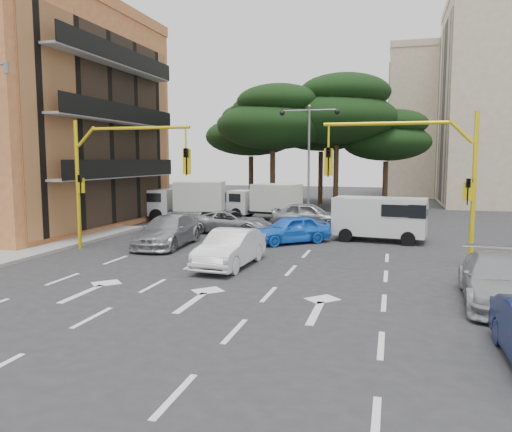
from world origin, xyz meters
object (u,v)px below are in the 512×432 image
at_px(car_silver_parked, 498,280).
at_px(van_white, 380,219).
at_px(car_silver_wagon, 168,231).
at_px(signal_mast_right, 424,168).
at_px(car_white_hatch, 230,248).
at_px(signal_mast_left, 111,167).
at_px(car_silver_cross_a, 231,222).
at_px(box_truck_a, 186,201).
at_px(car_blue_compact, 291,229).
at_px(car_silver_cross_b, 308,215).
at_px(street_lamp_center, 309,142).
at_px(box_truck_b, 264,202).

distance_m(car_silver_parked, van_white, 11.38).
xyz_separation_m(car_silver_wagon, car_silver_parked, (13.56, -6.44, -0.03)).
height_order(car_silver_wagon, car_silver_parked, car_silver_wagon).
distance_m(signal_mast_right, car_silver_wagon, 12.21).
xyz_separation_m(signal_mast_right, car_white_hatch, (-7.26, -1.92, -3.16)).
height_order(signal_mast_right, signal_mast_left, same).
height_order(car_silver_wagon, car_silver_cross_a, car_silver_wagon).
distance_m(car_silver_cross_a, box_truck_a, 7.09).
bearing_deg(car_silver_cross_a, car_blue_compact, -119.33).
bearing_deg(car_silver_cross_b, signal_mast_left, 145.45).
bearing_deg(car_silver_parked, car_silver_cross_a, 139.74).
relative_size(street_lamp_center, box_truck_b, 1.52).
height_order(street_lamp_center, car_white_hatch, street_lamp_center).
bearing_deg(van_white, car_white_hatch, -27.75).
distance_m(car_silver_cross_b, box_truck_a, 8.94).
relative_size(car_white_hatch, box_truck_b, 0.86).
height_order(signal_mast_left, car_silver_cross_b, signal_mast_left).
distance_m(signal_mast_right, box_truck_b, 16.91).
height_order(signal_mast_left, car_silver_parked, signal_mast_left).
xyz_separation_m(street_lamp_center, car_silver_wagon, (-4.86, -12.28, -4.69)).
bearing_deg(box_truck_b, car_blue_compact, -146.63).
bearing_deg(car_silver_parked, signal_mast_right, 115.28).
distance_m(car_silver_cross_a, car_silver_cross_b, 5.29).
relative_size(signal_mast_right, signal_mast_left, 1.00).
bearing_deg(car_blue_compact, street_lamp_center, 143.28).
bearing_deg(signal_mast_right, box_truck_b, 126.03).
bearing_deg(signal_mast_right, van_white, 106.31).
relative_size(car_silver_wagon, car_silver_parked, 1.04).
xyz_separation_m(car_white_hatch, van_white, (5.49, 7.97, 0.42)).
distance_m(car_white_hatch, car_silver_cross_b, 12.23).
height_order(street_lamp_center, van_white, street_lamp_center).
xyz_separation_m(car_silver_wagon, car_silver_cross_b, (5.50, 8.53, 0.04)).
relative_size(car_white_hatch, car_silver_parked, 0.90).
bearing_deg(street_lamp_center, car_silver_cross_a, -113.59).
height_order(signal_mast_left, car_blue_compact, signal_mast_left).
height_order(car_silver_cross_b, box_truck_b, box_truck_b).
bearing_deg(car_silver_parked, car_silver_wagon, 157.96).
relative_size(signal_mast_left, car_blue_compact, 1.46).
bearing_deg(car_silver_cross_b, box_truck_a, 82.37).
xyz_separation_m(signal_mast_right, car_silver_cross_a, (-10.02, 6.64, -3.25)).
relative_size(car_blue_compact, car_silver_wagon, 0.81).
relative_size(car_white_hatch, car_silver_cross_a, 0.96).
height_order(signal_mast_right, box_truck_a, signal_mast_right).
distance_m(street_lamp_center, car_silver_wagon, 14.01).
relative_size(signal_mast_left, car_silver_cross_a, 1.31).
bearing_deg(street_lamp_center, car_blue_compact, -85.67).
relative_size(car_silver_wagon, box_truck_b, 1.00).
height_order(signal_mast_right, car_silver_cross_a, signal_mast_right).
bearing_deg(signal_mast_right, car_silver_cross_a, 146.46).
relative_size(van_white, box_truck_a, 0.84).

